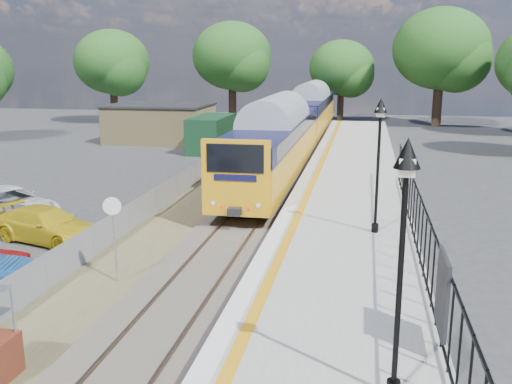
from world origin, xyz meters
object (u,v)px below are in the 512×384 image
(victorian_lamp_south, at_px, (404,210))
(train, at_px, (298,121))
(victorian_lamp_north, at_px, (380,134))
(car_yellow, at_px, (47,225))
(speed_sign, at_px, (113,225))
(car_white, at_px, (9,205))

(victorian_lamp_south, bearing_deg, train, 99.73)
(victorian_lamp_north, relative_size, car_yellow, 1.04)
(victorian_lamp_north, height_order, speed_sign, victorian_lamp_north)
(victorian_lamp_north, distance_m, train, 22.80)
(train, xyz_separation_m, speed_sign, (-2.50, -26.02, -0.50))
(victorian_lamp_south, xyz_separation_m, speed_sign, (-8.00, 6.06, -2.45))
(speed_sign, bearing_deg, car_yellow, 124.26)
(victorian_lamp_north, distance_m, car_white, 15.58)
(victorian_lamp_south, height_order, car_yellow, victorian_lamp_south)
(victorian_lamp_north, height_order, car_white, victorian_lamp_north)
(speed_sign, relative_size, car_yellow, 0.62)
(victorian_lamp_south, relative_size, train, 0.11)
(victorian_lamp_north, xyz_separation_m, train, (-5.30, 22.09, -1.96))
(victorian_lamp_south, xyz_separation_m, victorian_lamp_north, (-0.20, 10.00, 0.00))
(car_yellow, height_order, car_white, car_white)
(victorian_lamp_north, height_order, train, victorian_lamp_north)
(victorian_lamp_north, xyz_separation_m, speed_sign, (-7.80, -3.94, -2.45))
(victorian_lamp_south, distance_m, car_yellow, 15.93)
(victorian_lamp_north, relative_size, car_white, 0.87)
(speed_sign, bearing_deg, victorian_lamp_north, 9.28)
(train, bearing_deg, car_yellow, -106.70)
(train, relative_size, speed_sign, 14.99)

